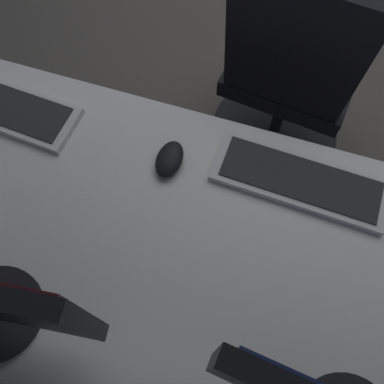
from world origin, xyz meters
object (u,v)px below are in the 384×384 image
mouse_spare (169,159)px  drawer_pedestal (268,321)px  keyboard_main (300,180)px  keyboard_spare (0,106)px  office_chair (288,82)px

mouse_spare → drawer_pedestal: bearing=148.3°
drawer_pedestal → keyboard_main: keyboard_main is taller
keyboard_spare → office_chair: office_chair is taller
mouse_spare → office_chair: bearing=-112.3°
drawer_pedestal → keyboard_spare: 0.97m
drawer_pedestal → mouse_spare: 0.59m
keyboard_spare → office_chair: size_ratio=0.44×
keyboard_spare → office_chair: (-0.71, -0.55, -0.28)m
keyboard_spare → mouse_spare: (-0.48, 0.02, 0.01)m
drawer_pedestal → office_chair: (0.14, -0.80, 0.11)m
office_chair → keyboard_main: bearing=98.8°
keyboard_spare → keyboard_main: bearing=-178.1°
keyboard_main → keyboard_spare: size_ratio=0.99×
keyboard_spare → mouse_spare: mouse_spare is taller
mouse_spare → office_chair: (-0.23, -0.57, -0.29)m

